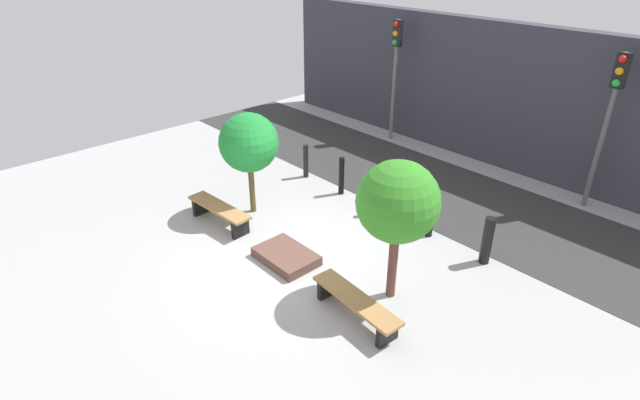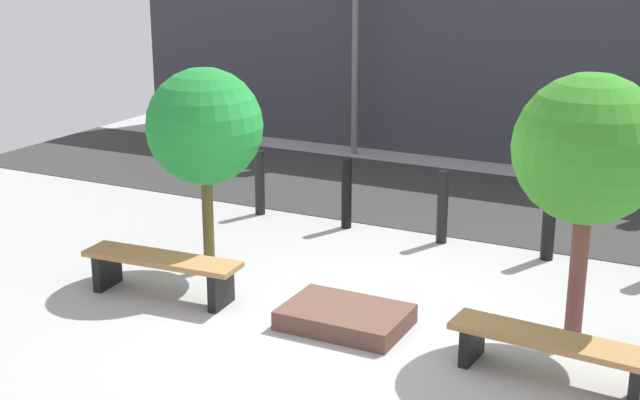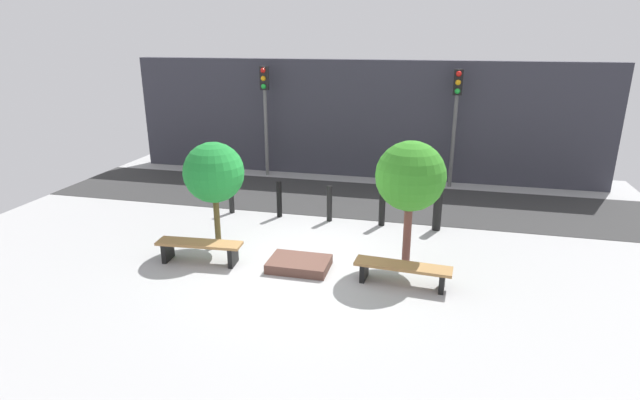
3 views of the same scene
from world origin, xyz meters
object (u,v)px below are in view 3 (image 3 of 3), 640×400
(bench_left, at_px, (200,248))
(bench_right, at_px, (403,270))
(bollard_center, at_px, (329,203))
(bollard_left, at_px, (279,199))
(bollard_far_left, at_px, (231,196))
(traffic_light_mid_west, at_px, (456,107))
(bollard_right, at_px, (382,205))
(planter_bed, at_px, (299,264))
(tree_behind_right_bench, at_px, (410,177))
(bollard_far_right, at_px, (437,210))
(traffic_light_west, at_px, (265,102))
(tree_behind_left_bench, at_px, (214,173))

(bench_left, height_order, bench_right, bench_left)
(bollard_center, bearing_deg, bollard_left, 180.00)
(bollard_left, distance_m, bollard_center, 1.39)
(bollard_far_left, relative_size, traffic_light_mid_west, 0.25)
(bollard_right, bearing_deg, bollard_center, 180.00)
(planter_bed, relative_size, traffic_light_mid_west, 0.34)
(planter_bed, height_order, bollard_center, bollard_center)
(traffic_light_mid_west, bearing_deg, tree_behind_right_bench, -98.78)
(tree_behind_right_bench, bearing_deg, bench_right, -90.00)
(bollard_far_right, distance_m, traffic_light_west, 7.46)
(bollard_right, height_order, bollard_far_right, bollard_right)
(bench_right, relative_size, planter_bed, 1.52)
(planter_bed, height_order, tree_behind_right_bench, tree_behind_right_bench)
(planter_bed, distance_m, traffic_light_west, 8.05)
(tree_behind_left_bench, height_order, bollard_left, tree_behind_left_bench)
(planter_bed, bearing_deg, bollard_right, 64.85)
(bench_right, relative_size, tree_behind_left_bench, 0.78)
(bollard_far_left, bearing_deg, tree_behind_left_bench, -74.74)
(bollard_left, height_order, bollard_center, bollard_left)
(traffic_light_west, bearing_deg, tree_behind_right_bench, -49.55)
(tree_behind_left_bench, bearing_deg, bollard_far_right, 24.19)
(tree_behind_left_bench, relative_size, traffic_light_west, 0.66)
(bollard_left, distance_m, bollard_far_right, 4.18)
(traffic_light_mid_west, bearing_deg, planter_bed, -114.24)
(bollard_center, distance_m, traffic_light_west, 5.51)
(bollard_center, bearing_deg, bench_left, -124.51)
(bench_right, xyz_separation_m, bollard_center, (-2.18, 3.17, 0.18))
(tree_behind_left_bench, bearing_deg, tree_behind_right_bench, 0.00)
(planter_bed, bearing_deg, tree_behind_left_bench, 161.29)
(planter_bed, height_order, traffic_light_west, traffic_light_west)
(bench_right, relative_size, bollard_right, 1.77)
(bollard_far_left, bearing_deg, bollard_center, 0.00)
(bollard_far_left, height_order, bollard_left, bollard_left)
(tree_behind_left_bench, relative_size, tree_behind_right_bench, 0.91)
(planter_bed, distance_m, bollard_left, 3.31)
(bench_left, xyz_separation_m, bollard_far_left, (-0.61, 3.17, 0.13))
(bench_left, relative_size, bollard_left, 1.87)
(bench_left, height_order, traffic_light_west, traffic_light_west)
(tree_behind_left_bench, xyz_separation_m, bollard_left, (0.79, 2.23, -1.27))
(bench_left, height_order, bollard_far_left, bollard_far_left)
(bench_left, distance_m, traffic_light_west, 7.59)
(tree_behind_right_bench, relative_size, bollard_right, 2.48)
(bench_left, distance_m, tree_behind_right_bench, 4.74)
(tree_behind_left_bench, distance_m, traffic_light_mid_west, 8.25)
(bollard_left, bearing_deg, tree_behind_right_bench, -31.98)
(planter_bed, height_order, tree_behind_left_bench, tree_behind_left_bench)
(tree_behind_right_bench, height_order, bollard_right, tree_behind_right_bench)
(tree_behind_right_bench, bearing_deg, bollard_far_left, 155.81)
(planter_bed, height_order, traffic_light_mid_west, traffic_light_mid_west)
(bollard_far_left, distance_m, bollard_left, 1.40)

